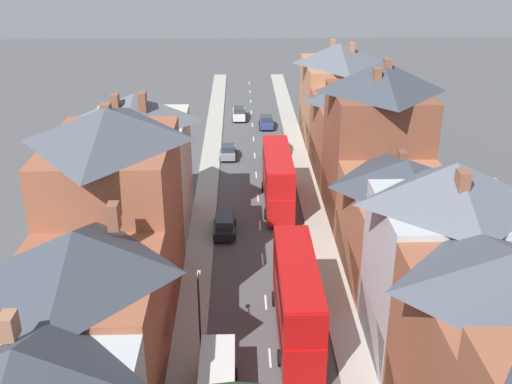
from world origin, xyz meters
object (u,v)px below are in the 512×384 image
car_parked_left_a (272,158)px  car_near_blue (228,151)px  car_parked_left_b (281,145)px  double_decker_bus_mid_street (297,297)px  street_lamp (199,310)px  car_parked_right_a (266,122)px  delivery_van (217,379)px  double_decker_bus_lead (278,178)px  car_near_silver (239,113)px  car_mid_black (225,225)px

car_parked_left_a → car_near_blue: bearing=153.9°
car_parked_left_a → car_parked_left_b: 4.46m
double_decker_bus_mid_street → street_lamp: size_ratio=1.96×
car_parked_right_a → car_parked_left_a: bearing=-90.0°
car_parked_left_b → delivery_van: delivery_van is taller
street_lamp → double_decker_bus_lead: bearing=74.5°
double_decker_bus_mid_street → car_near_blue: 33.35m
car_near_silver → car_parked_right_a: size_ratio=1.16×
car_parked_right_a → double_decker_bus_lead: bearing=-90.0°
double_decker_bus_lead → double_decker_bus_mid_street: same height
car_near_silver → delivery_van: size_ratio=0.88×
car_near_silver → street_lamp: size_ratio=0.83×
double_decker_bus_mid_street → car_near_silver: size_ratio=2.36×
car_near_blue → car_parked_left_a: bearing=-26.1°
car_parked_right_a → delivery_van: delivery_van is taller
car_near_silver → car_parked_left_b: 14.37m
double_decker_bus_mid_street → street_lamp: 6.31m
car_near_silver → double_decker_bus_mid_street: bearing=-85.7°
double_decker_bus_lead → car_near_blue: (-4.89, 12.98, -2.02)m
car_near_blue → car_near_silver: bearing=85.2°
double_decker_bus_lead → car_near_blue: size_ratio=2.78×
car_parked_right_a → car_parked_left_b: car_parked_right_a is taller
car_near_blue → car_parked_right_a: (4.90, 11.30, 0.04)m
car_parked_left_a → car_parked_left_b: (1.30, 4.27, -0.03)m
double_decker_bus_lead → car_mid_black: bearing=-130.6°
delivery_van → car_near_silver: bearing=88.6°
car_mid_black → delivery_van: (0.00, -19.96, 0.52)m
double_decker_bus_lead → car_near_blue: bearing=110.6°
car_parked_left_b → street_lamp: size_ratio=0.73×
car_near_blue → street_lamp: 34.81m
delivery_van → street_lamp: 4.52m
car_parked_right_a → delivery_van: (-4.90, -49.94, 0.51)m
street_lamp → double_decker_bus_mid_street: bearing=16.5°
street_lamp → car_parked_left_a: bearing=79.4°
car_near_blue → car_parked_right_a: car_parked_right_a is taller
double_decker_bus_lead → car_mid_black: (-4.89, -5.70, -2.00)m
double_decker_bus_mid_street → car_near_silver: double_decker_bus_mid_street is taller
car_parked_right_a → street_lamp: street_lamp is taller
car_parked_right_a → car_parked_left_b: size_ratio=0.99×
street_lamp → car_near_blue: bearing=88.1°
double_decker_bus_mid_street → car_mid_black: size_ratio=2.40×
car_parked_left_b → car_parked_right_a: bearing=97.8°
car_near_silver → double_decker_bus_lead: bearing=-82.8°
delivery_van → car_parked_left_a: bearing=82.3°
double_decker_bus_mid_street → car_parked_left_a: (0.01, 30.52, -1.96)m
car_near_blue → double_decker_bus_mid_street: bearing=-81.5°
double_decker_bus_lead → car_parked_right_a: (0.01, 24.28, -1.99)m
double_decker_bus_lead → car_mid_black: size_ratio=2.40×
car_parked_right_a → car_near_blue: bearing=-113.4°
car_parked_left_b → street_lamp: (-7.35, -36.57, 2.42)m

